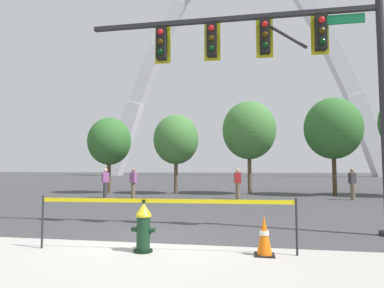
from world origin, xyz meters
name	(u,v)px	position (x,y,z in m)	size (l,w,h in m)	color
ground_plane	(150,242)	(0.00, 0.00, 0.00)	(240.00, 240.00, 0.00)	#3D3D3F
fire_hydrant	(143,227)	(0.13, -0.87, 0.47)	(0.46, 0.48, 0.99)	black
caution_tape_barrier	(164,215)	(0.52, -0.81, 0.71)	(4.97, 0.34, 1.05)	#232326
traffic_cone_by_hydrant	(264,236)	(2.39, -0.74, 0.36)	(0.36, 0.36, 0.73)	black
traffic_signal_gantry	(282,60)	(3.00, 1.59, 4.40)	(7.82, 0.44, 6.00)	#232326
monument_arch	(238,74)	(0.00, 61.79, 21.60)	(58.53, 3.12, 49.07)	silver
tree_far_left	(109,141)	(-6.88, 13.11, 3.36)	(2.81, 2.81, 4.92)	brown
tree_left_mid	(176,140)	(-2.44, 13.23, 3.41)	(2.85, 2.85, 5.00)	brown
tree_center_left	(249,130)	(2.14, 13.73, 3.98)	(3.33, 3.33, 5.82)	brown
tree_center_right	(333,128)	(7.02, 13.36, 3.95)	(3.30, 3.30, 5.77)	#473323
pedestrian_walking_left	(352,184)	(7.26, 10.83, 0.82)	(0.39, 0.35, 1.59)	brown
pedestrian_standing_center	(105,183)	(-5.61, 9.84, 0.82)	(0.38, 0.39, 1.59)	#38383D
pedestrian_walking_right	(133,183)	(-3.97, 9.73, 0.82)	(0.39, 0.32, 1.59)	brown
pedestrian_near_trees	(238,183)	(1.53, 10.16, 0.82)	(0.37, 0.26, 1.59)	brown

